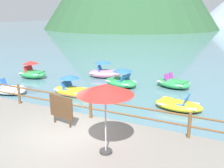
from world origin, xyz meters
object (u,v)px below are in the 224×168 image
(pedal_boat_4, at_px, (173,83))
(pedal_boat_6, at_px, (6,89))
(pedal_boat_0, at_px, (32,72))
(pedal_boat_2, at_px, (121,80))
(sign_board, at_px, (61,107))
(beach_umbrella, at_px, (105,90))
(pedal_boat_3, at_px, (104,72))
(pedal_boat_5, at_px, (178,105))
(pedal_boat_1, at_px, (72,89))

(pedal_boat_4, relative_size, pedal_boat_6, 0.93)
(pedal_boat_0, bearing_deg, pedal_boat_2, 6.94)
(sign_board, xyz_separation_m, pedal_boat_6, (-6.20, 2.85, -0.89))
(beach_umbrella, height_order, pedal_boat_6, beach_umbrella)
(sign_board, bearing_deg, pedal_boat_4, 73.79)
(pedal_boat_0, xyz_separation_m, pedal_boat_3, (4.64, 2.46, -0.00))
(pedal_boat_3, bearing_deg, pedal_boat_6, -120.34)
(pedal_boat_2, relative_size, pedal_boat_5, 1.02)
(pedal_boat_1, bearing_deg, beach_umbrella, -47.05)
(beach_umbrella, height_order, pedal_boat_0, beach_umbrella)
(beach_umbrella, xyz_separation_m, pedal_boat_2, (-3.11, 8.19, -2.03))
(beach_umbrella, bearing_deg, pedal_boat_1, 132.95)
(pedal_boat_5, bearing_deg, pedal_boat_0, 171.16)
(pedal_boat_3, distance_m, pedal_boat_4, 5.19)
(sign_board, bearing_deg, pedal_boat_2, 95.20)
(sign_board, xyz_separation_m, pedal_boat_4, (2.44, 8.40, -0.84))
(pedal_boat_0, distance_m, pedal_boat_4, 10.04)
(sign_board, height_order, pedal_boat_1, sign_board)
(pedal_boat_1, bearing_deg, pedal_boat_6, -159.35)
(pedal_boat_0, bearing_deg, sign_board, -40.60)
(pedal_boat_4, bearing_deg, pedal_boat_2, -157.88)
(pedal_boat_3, height_order, pedal_boat_4, pedal_boat_3)
(pedal_boat_3, bearing_deg, pedal_boat_5, -33.52)
(beach_umbrella, xyz_separation_m, pedal_boat_5, (1.08, 5.67, -2.19))
(pedal_boat_0, distance_m, pedal_boat_1, 5.31)
(pedal_boat_3, distance_m, pedal_boat_6, 6.87)
(pedal_boat_1, relative_size, pedal_boat_5, 1.05)
(pedal_boat_4, xyz_separation_m, pedal_boat_5, (1.10, -3.77, -0.03))
(sign_board, relative_size, pedal_boat_6, 0.44)
(pedal_boat_3, bearing_deg, pedal_boat_2, -38.15)
(pedal_boat_2, relative_size, pedal_boat_4, 0.96)
(pedal_boat_2, xyz_separation_m, pedal_boat_3, (-2.08, 1.64, 0.01))
(pedal_boat_5, bearing_deg, pedal_boat_4, 106.20)
(beach_umbrella, relative_size, pedal_boat_2, 0.92)
(pedal_boat_1, bearing_deg, sign_board, -59.77)
(pedal_boat_0, height_order, pedal_boat_3, pedal_boat_3)
(pedal_boat_0, distance_m, pedal_boat_3, 5.25)
(pedal_boat_2, distance_m, pedal_boat_3, 2.65)
(pedal_boat_6, bearing_deg, pedal_boat_0, 108.71)
(pedal_boat_3, xyz_separation_m, pedal_boat_5, (6.27, -4.15, -0.17))
(pedal_boat_3, relative_size, pedal_boat_4, 1.04)
(pedal_boat_1, xyz_separation_m, pedal_boat_4, (4.92, 4.14, -0.09))
(beach_umbrella, height_order, pedal_boat_5, beach_umbrella)
(pedal_boat_4, bearing_deg, beach_umbrella, -89.92)
(sign_board, xyz_separation_m, pedal_boat_0, (-7.38, 6.32, -0.69))
(pedal_boat_2, bearing_deg, sign_board, -84.80)
(pedal_boat_0, relative_size, pedal_boat_6, 0.82)
(pedal_boat_3, height_order, pedal_boat_5, pedal_boat_3)
(pedal_boat_4, bearing_deg, pedal_boat_1, -139.92)
(sign_board, bearing_deg, beach_umbrella, -23.07)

